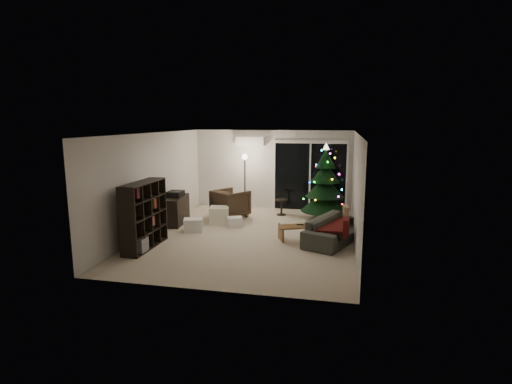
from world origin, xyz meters
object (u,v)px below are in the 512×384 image
at_px(bookshelf, 137,215).
at_px(media_cabinet, 176,210).
at_px(sofa, 335,229).
at_px(christmas_tree, 325,182).
at_px(coffee_table, 306,234).
at_px(armchair, 231,203).

relative_size(bookshelf, media_cabinet, 1.24).
distance_m(sofa, christmas_tree, 2.28).
relative_size(bookshelf, coffee_table, 1.18).
xyz_separation_m(armchair, christmas_tree, (2.69, 0.31, 0.68)).
relative_size(media_cabinet, sofa, 0.60).
bearing_deg(christmas_tree, media_cabinet, -161.75).
distance_m(sofa, coffee_table, 0.67).
distance_m(bookshelf, media_cabinet, 2.17).
xyz_separation_m(armchair, coffee_table, (2.39, -1.96, -0.21)).
xyz_separation_m(bookshelf, sofa, (4.30, 1.34, -0.45)).
height_order(sofa, coffee_table, sofa).
xyz_separation_m(bookshelf, media_cabinet, (0.00, 2.14, -0.37)).
bearing_deg(bookshelf, media_cabinet, 89.01).
bearing_deg(armchair, sofa, -177.10).
bearing_deg(media_cabinet, armchair, 31.44).
relative_size(media_cabinet, christmas_tree, 0.55).
bearing_deg(armchair, media_cabinet, 71.80).
height_order(media_cabinet, coffee_table, media_cabinet).
bearing_deg(bookshelf, sofa, 16.30).
xyz_separation_m(coffee_table, christmas_tree, (0.31, 2.27, 0.89)).
bearing_deg(bookshelf, coffee_table, 16.85).
relative_size(bookshelf, sofa, 0.74).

